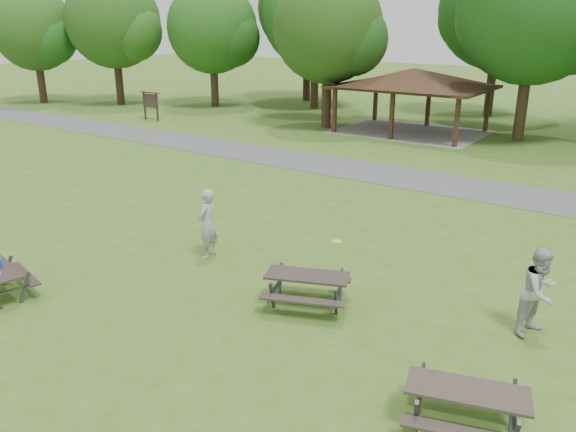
% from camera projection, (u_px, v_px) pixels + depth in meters
% --- Properties ---
extents(ground, '(160.00, 160.00, 0.00)m').
position_uv_depth(ground, '(155.00, 306.00, 13.11)').
color(ground, '#3B631C').
rests_on(ground, ground).
extents(asphalt_path, '(120.00, 3.20, 0.02)m').
position_uv_depth(asphalt_path, '(403.00, 177.00, 23.95)').
color(asphalt_path, '#4B4B4E').
rests_on(asphalt_path, ground).
extents(pavilion, '(8.60, 7.01, 3.76)m').
position_uv_depth(pavilion, '(413.00, 80.00, 32.86)').
color(pavilion, '#3D2016').
rests_on(pavilion, ground).
extents(notice_board, '(1.60, 0.30, 1.88)m').
position_uv_depth(notice_board, '(150.00, 101.00, 37.44)').
color(notice_board, '#331F12').
rests_on(notice_board, ground).
extents(tree_row_a, '(7.56, 7.20, 9.97)m').
position_uv_depth(tree_row_a, '(115.00, 24.00, 43.25)').
color(tree_row_a, black).
rests_on(tree_row_a, ground).
extents(tree_row_b, '(7.14, 6.80, 9.28)m').
position_uv_depth(tree_row_b, '(213.00, 31.00, 42.34)').
color(tree_row_b, '#302215').
rests_on(tree_row_b, ground).
extents(tree_row_c, '(8.19, 7.80, 10.67)m').
position_uv_depth(tree_row_c, '(317.00, 18.00, 40.97)').
color(tree_row_c, black).
rests_on(tree_row_c, ground).
extents(tree_row_d, '(6.93, 6.60, 9.27)m').
position_uv_depth(tree_row_d, '(329.00, 31.00, 33.49)').
color(tree_row_d, '#301F15').
rests_on(tree_row_d, ground).
extents(tree_row_e, '(8.40, 8.00, 11.02)m').
position_uv_depth(tree_row_e, '(537.00, 12.00, 29.14)').
color(tree_row_e, '#302115').
rests_on(tree_row_e, ground).
extents(tree_deep_a, '(8.40, 8.00, 11.38)m').
position_uv_depth(tree_deep_a, '(309.00, 11.00, 45.11)').
color(tree_deep_a, black).
rests_on(tree_deep_a, ground).
extents(tree_deep_b, '(8.40, 8.00, 11.13)m').
position_uv_depth(tree_deep_b, '(501.00, 12.00, 37.46)').
color(tree_deep_b, '#2F1F15').
rests_on(tree_deep_b, ground).
extents(tree_flank_left, '(6.72, 6.40, 8.93)m').
position_uv_depth(tree_flank_left, '(35.00, 32.00, 44.38)').
color(tree_flank_left, '#311E16').
rests_on(tree_flank_left, ground).
extents(picnic_table_middle, '(2.34, 2.13, 0.83)m').
position_uv_depth(picnic_table_middle, '(307.00, 282.00, 12.94)').
color(picnic_table_middle, '#2D2420').
rests_on(picnic_table_middle, ground).
extents(picnic_table_far, '(2.26, 2.01, 0.83)m').
position_uv_depth(picnic_table_far, '(467.00, 399.00, 8.92)').
color(picnic_table_far, '#322A24').
rests_on(picnic_table_far, ground).
extents(frisbee_in_flight, '(0.27, 0.27, 0.02)m').
position_uv_depth(frisbee_in_flight, '(337.00, 241.00, 13.71)').
color(frisbee_in_flight, yellow).
rests_on(frisbee_in_flight, ground).
extents(frisbee_thrower, '(0.62, 0.81, 1.99)m').
position_uv_depth(frisbee_thrower, '(207.00, 224.00, 15.57)').
color(frisbee_thrower, '#9F9FA1').
rests_on(frisbee_thrower, ground).
extents(frisbee_catcher, '(1.02, 1.14, 1.94)m').
position_uv_depth(frisbee_catcher, '(540.00, 292.00, 11.69)').
color(frisbee_catcher, '#ACACAF').
rests_on(frisbee_catcher, ground).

